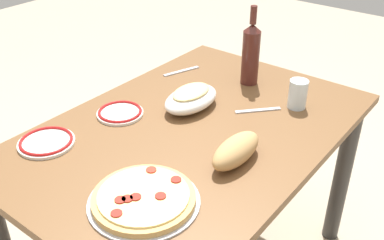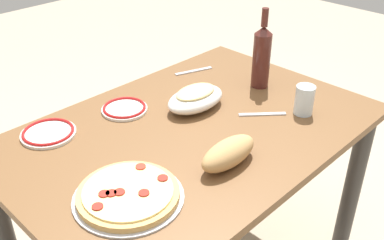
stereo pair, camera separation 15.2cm
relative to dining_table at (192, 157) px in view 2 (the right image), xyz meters
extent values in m
cube|color=brown|center=(0.00, 0.00, 0.11)|extent=(1.27, 0.86, 0.03)
cylinder|color=#33302D|center=(0.57, -0.37, -0.26)|extent=(0.07, 0.07, 0.70)
cylinder|color=#33302D|center=(-0.57, 0.37, -0.26)|extent=(0.07, 0.07, 0.70)
cylinder|color=#33302D|center=(0.57, 0.37, -0.26)|extent=(0.07, 0.07, 0.70)
cylinder|color=#B7B7BC|center=(-0.38, -0.13, 0.13)|extent=(0.30, 0.30, 0.01)
cylinder|color=tan|center=(-0.38, -0.13, 0.14)|extent=(0.28, 0.28, 0.02)
cylinder|color=#EFD684|center=(-0.38, -0.13, 0.15)|extent=(0.25, 0.25, 0.01)
cylinder|color=maroon|center=(-0.48, -0.13, 0.15)|extent=(0.03, 0.03, 0.00)
cylinder|color=maroon|center=(-0.28, -0.16, 0.15)|extent=(0.03, 0.03, 0.00)
cylinder|color=maroon|center=(-0.42, -0.12, 0.15)|extent=(0.03, 0.03, 0.00)
cylinder|color=maroon|center=(-0.41, -0.13, 0.15)|extent=(0.03, 0.03, 0.00)
cylinder|color=#B22D1E|center=(-0.29, -0.08, 0.15)|extent=(0.03, 0.03, 0.00)
cylinder|color=maroon|center=(-0.36, -0.18, 0.15)|extent=(0.03, 0.03, 0.00)
cylinder|color=maroon|center=(-0.44, -0.10, 0.15)|extent=(0.03, 0.03, 0.00)
ellipsoid|color=white|center=(0.11, 0.09, 0.16)|extent=(0.24, 0.15, 0.07)
ellipsoid|color=#AD2819|center=(0.11, 0.09, 0.17)|extent=(0.20, 0.12, 0.03)
ellipsoid|color=#EFD684|center=(0.11, 0.09, 0.19)|extent=(0.17, 0.10, 0.02)
cylinder|color=#471E19|center=(0.42, 0.03, 0.23)|extent=(0.07, 0.07, 0.22)
cone|color=#471E19|center=(0.42, 0.03, 0.36)|extent=(0.07, 0.07, 0.03)
cylinder|color=#471E19|center=(0.42, 0.03, 0.41)|extent=(0.03, 0.03, 0.07)
cylinder|color=silver|center=(0.35, -0.21, 0.18)|extent=(0.07, 0.07, 0.11)
cylinder|color=white|center=(-0.37, 0.31, 0.13)|extent=(0.18, 0.18, 0.01)
torus|color=red|center=(-0.37, 0.31, 0.14)|extent=(0.17, 0.17, 0.01)
cylinder|color=white|center=(-0.09, 0.26, 0.13)|extent=(0.17, 0.17, 0.01)
torus|color=red|center=(-0.09, 0.26, 0.14)|extent=(0.16, 0.16, 0.01)
ellipsoid|color=tan|center=(-0.07, -0.23, 0.16)|extent=(0.21, 0.09, 0.08)
cube|color=#B7B7BC|center=(0.33, 0.32, 0.13)|extent=(0.17, 0.07, 0.00)
cube|color=#B7B7BC|center=(0.24, -0.12, 0.13)|extent=(0.14, 0.13, 0.00)
camera|label=1|loc=(-1.03, -0.81, 0.94)|focal=42.22mm
camera|label=2|loc=(-0.93, -0.92, 0.94)|focal=42.22mm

